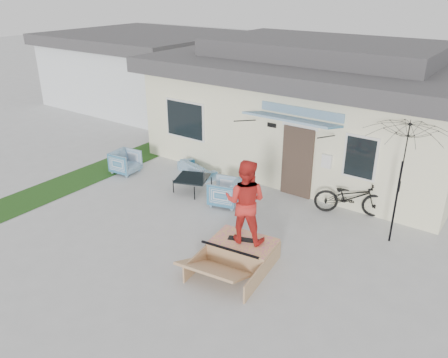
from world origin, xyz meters
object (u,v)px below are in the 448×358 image
Objects in this scene: armchair_right at (225,191)px; skater at (245,200)px; loveseat at (197,167)px; coffee_table at (192,184)px; skateboard at (244,239)px; armchair_left at (125,161)px; skate_ramp at (243,250)px; patio_umbrella at (400,176)px; bicycle at (351,193)px.

armchair_right is 2.96m from skater.
loveseat is at bearing -136.10° from armchair_right.
coffee_table is 0.47× the size of skater.
armchair_right is 0.43× the size of skater.
skater reaches higher than coffee_table.
skateboard is at bearing 29.79° from armchair_right.
skateboard is (5.95, -1.93, 0.08)m from armchair_left.
loveseat is at bearing -65.07° from armchair_left.
armchair_left is 6.28m from skate_ramp.
skate_ramp is at bearing -103.36° from skateboard.
armchair_left is 8.59m from patio_umbrella.
skate_ramp is (1.95, -2.00, -0.18)m from armchair_right.
skater is (3.90, -3.14, 1.19)m from loveseat.
patio_umbrella is at bearing 6.05° from coffee_table.
armchair_left is 0.43× the size of bicycle.
armchair_left is 6.26m from skateboard.
bicycle is at bearing 150.16° from patio_umbrella.
patio_umbrella reaches higher than armchair_left.
skateboard is (3.23, -2.09, 0.27)m from coffee_table.
skateboard is (3.90, -3.14, 0.20)m from loveseat.
loveseat is 0.79× the size of skater.
coffee_table is 4.05m from skater.
armchair_left is at bearing -104.65° from armchair_right.
bicycle is at bearing -83.37° from armchair_left.
coffee_table is 0.49× the size of skate_ramp.
patio_umbrella is 1.17× the size of skate_ramp.
armchair_right is (4.01, 0.03, 0.00)m from armchair_left.
armchair_right reaches higher than skateboard.
skate_ramp is at bearing -33.37° from coffee_table.
skater is at bearing 90.00° from skate_ramp.
skateboard is (-2.50, -2.69, -1.25)m from patio_umbrella.
bicycle is at bearing 51.12° from skateboard.
armchair_right is 0.38× the size of patio_umbrella.
bicycle is at bearing 17.44° from coffee_table.
skater is at bearing -132.82° from patio_umbrella.
skater is at bearing 138.62° from bicycle.
patio_umbrella is at bearing 84.42° from armchair_right.
patio_umbrella is (4.44, 0.74, 1.34)m from armchair_right.
skater is (5.95, -1.93, 1.07)m from armchair_left.
patio_umbrella reaches higher than bicycle.
coffee_table is 5.96m from patio_umbrella.
patio_umbrella is 3.68m from skater.
coffee_table is at bearing 139.52° from skate_ramp.
skateboard is (-1.15, -3.46, -0.12)m from bicycle.
skater is (-1.15, -3.46, 0.87)m from bicycle.
armchair_left is 0.90× the size of coffee_table.
armchair_left reaches higher than skateboard.
armchair_right is 0.43× the size of bicycle.
bicycle is at bearing -125.69° from skater.
skate_ramp is at bearing -113.93° from armchair_left.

